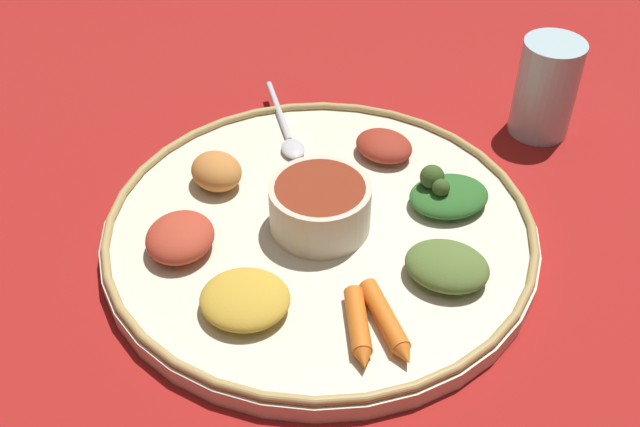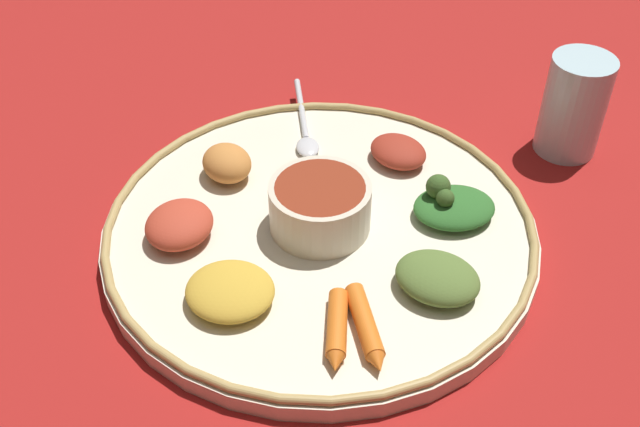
# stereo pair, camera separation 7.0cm
# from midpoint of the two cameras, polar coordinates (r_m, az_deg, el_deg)

# --- Properties ---
(ground_plane) EXTENTS (2.40, 2.40, 0.00)m
(ground_plane) POSITION_cam_midpoint_polar(r_m,az_deg,el_deg) (0.73, 2.78, -2.03)
(ground_plane) COLOR maroon
(platter) EXTENTS (0.40, 0.40, 0.02)m
(platter) POSITION_cam_midpoint_polar(r_m,az_deg,el_deg) (0.72, 2.80, -1.53)
(platter) COLOR beige
(platter) RESTS_ON ground_plane
(platter_rim) EXTENTS (0.40, 0.40, 0.01)m
(platter_rim) POSITION_cam_midpoint_polar(r_m,az_deg,el_deg) (0.71, 2.83, -0.85)
(platter_rim) COLOR tan
(platter_rim) RESTS_ON platter
(center_bowl) EXTENTS (0.09, 0.09, 0.05)m
(center_bowl) POSITION_cam_midpoint_polar(r_m,az_deg,el_deg) (0.70, 2.89, 0.50)
(center_bowl) COLOR beige
(center_bowl) RESTS_ON platter
(spoon) EXTENTS (0.05, 0.15, 0.01)m
(spoon) POSITION_cam_midpoint_polar(r_m,az_deg,el_deg) (0.83, 1.32, 6.11)
(spoon) COLOR silver
(spoon) RESTS_ON platter
(greens_pile) EXTENTS (0.09, 0.08, 0.04)m
(greens_pile) POSITION_cam_midpoint_polar(r_m,az_deg,el_deg) (0.73, 12.48, 0.51)
(greens_pile) COLOR #2D6628
(greens_pile) RESTS_ON platter
(carrot_near_spoon) EXTENTS (0.02, 0.08, 0.02)m
(carrot_near_spoon) POSITION_cam_midpoint_polar(r_m,az_deg,el_deg) (0.62, 4.55, -8.74)
(carrot_near_spoon) COLOR orange
(carrot_near_spoon) RESTS_ON platter
(carrot_outer) EXTENTS (0.04, 0.09, 0.02)m
(carrot_outer) POSITION_cam_midpoint_polar(r_m,az_deg,el_deg) (0.62, 6.72, -8.52)
(carrot_outer) COLOR orange
(carrot_outer) RESTS_ON platter
(mound_beet) EXTENTS (0.08, 0.08, 0.02)m
(mound_beet) POSITION_cam_midpoint_polar(r_m,az_deg,el_deg) (0.79, 8.36, 4.46)
(mound_beet) COLOR maroon
(mound_beet) RESTS_ON platter
(mound_collards) EXTENTS (0.09, 0.08, 0.03)m
(mound_collards) POSITION_cam_midpoint_polar(r_m,az_deg,el_deg) (0.66, 11.73, -4.83)
(mound_collards) COLOR #567033
(mound_collards) RESTS_ON platter
(mound_squash) EXTENTS (0.07, 0.07, 0.03)m
(mound_squash) POSITION_cam_midpoint_polar(r_m,az_deg,el_deg) (0.76, -4.29, 3.63)
(mound_squash) COLOR #C67A38
(mound_squash) RESTS_ON platter
(mound_berbere_red) EXTENTS (0.07, 0.08, 0.03)m
(mound_berbere_red) POSITION_cam_midpoint_polar(r_m,az_deg,el_deg) (0.70, -7.57, -0.94)
(mound_berbere_red) COLOR #B73D28
(mound_berbere_red) RESTS_ON platter
(mound_lentil_yellow) EXTENTS (0.08, 0.08, 0.02)m
(mound_lentil_yellow) POSITION_cam_midpoint_polar(r_m,az_deg,el_deg) (0.64, -3.55, -5.90)
(mound_lentil_yellow) COLOR gold
(mound_lentil_yellow) RESTS_ON platter
(drinking_glass) EXTENTS (0.07, 0.07, 0.11)m
(drinking_glass) POSITION_cam_midpoint_polar(r_m,az_deg,el_deg) (0.86, 20.44, 6.97)
(drinking_glass) COLOR silver
(drinking_glass) RESTS_ON ground_plane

